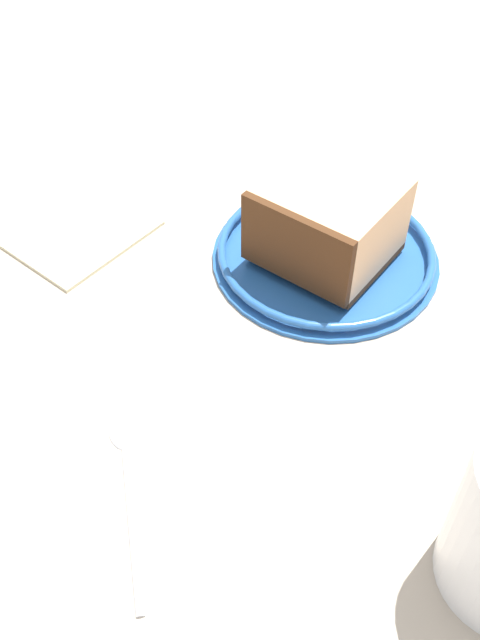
{
  "coord_description": "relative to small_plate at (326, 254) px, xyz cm",
  "views": [
    {
      "loc": [
        28.3,
        16.37,
        37.62
      ],
      "look_at": [
        1.96,
        -2.72,
        3.0
      ],
      "focal_mm": 41.72,
      "sensor_mm": 36.0,
      "label": 1
    }
  ],
  "objects": [
    {
      "name": "ground_plane",
      "position": [
        9.12,
        2.86,
        -2.48
      ],
      "size": [
        128.74,
        128.74,
        3.73
      ],
      "primitive_type": "cube",
      "color": "tan"
    },
    {
      "name": "folded_napkin",
      "position": [
        8.54,
        -18.22,
        -0.32
      ],
      "size": [
        10.82,
        11.5,
        0.6
      ],
      "primitive_type": "cube",
      "rotation": [
        0.0,
        0.0,
        -0.07
      ],
      "color": "beige",
      "rests_on": "ground_plane"
    },
    {
      "name": "teaspoon",
      "position": [
        21.96,
        -0.17,
        -0.27
      ],
      "size": [
        10.0,
        10.36,
        0.8
      ],
      "color": "silver",
      "rests_on": "ground_plane"
    },
    {
      "name": "cake_slice",
      "position": [
        0.27,
        -0.0,
        3.18
      ],
      "size": [
        8.87,
        8.97,
        6.24
      ],
      "color": "#472814",
      "rests_on": "small_plate"
    },
    {
      "name": "small_plate",
      "position": [
        0.0,
        0.0,
        0.0
      ],
      "size": [
        16.94,
        16.94,
        1.26
      ],
      "color": "#26599E",
      "rests_on": "ground_plane"
    }
  ]
}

